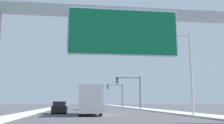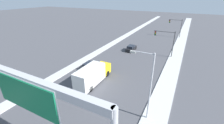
% 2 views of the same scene
% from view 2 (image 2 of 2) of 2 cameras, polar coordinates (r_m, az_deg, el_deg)
% --- Properties ---
extents(sidewalk_right, '(3.00, 120.00, 0.15)m').
position_cam_2_polar(sidewalk_right, '(50.03, 24.52, 6.24)').
color(sidewalk_right, '#B8B8B8').
rests_on(sidewalk_right, ground).
extents(median_strip_left, '(2.00, 120.00, 0.15)m').
position_cam_2_polar(median_strip_left, '(53.92, 4.55, 9.56)').
color(median_strip_left, '#B8B8B8').
rests_on(median_strip_left, ground).
extents(sign_gantry, '(16.87, 0.73, 7.88)m').
position_cam_2_polar(sign_gantry, '(14.78, -29.62, -10.14)').
color(sign_gantry, '#B2B2B7').
rests_on(sign_gantry, ground).
extents(car_near_center, '(1.71, 4.22, 1.48)m').
position_cam_2_polar(car_near_center, '(30.34, -8.59, -1.53)').
color(car_near_center, black).
rests_on(car_near_center, ground).
extents(car_far_center, '(1.74, 4.22, 1.45)m').
position_cam_2_polar(car_far_center, '(40.52, 7.30, 5.28)').
color(car_far_center, black).
rests_on(car_far_center, ground).
extents(truck_box_primary, '(2.40, 8.19, 3.13)m').
position_cam_2_polar(truck_box_primary, '(25.26, -7.40, -4.80)').
color(truck_box_primary, yellow).
rests_on(truck_box_primary, ground).
extents(traffic_light_near_intersection, '(4.86, 0.32, 6.24)m').
position_cam_2_polar(traffic_light_near_intersection, '(37.56, 20.22, 8.13)').
color(traffic_light_near_intersection, '#3D3D3F').
rests_on(traffic_light_near_intersection, ground).
extents(traffic_light_mid_block, '(4.37, 0.32, 6.19)m').
position_cam_2_polar(traffic_light_mid_block, '(57.04, 23.53, 12.72)').
color(traffic_light_mid_block, '#3D3D3F').
rests_on(traffic_light_mid_block, ground).
extents(street_lamp_right, '(2.67, 0.28, 8.53)m').
position_cam_2_polar(street_lamp_right, '(16.96, 13.58, -7.56)').
color(street_lamp_right, '#B2B2B7').
rests_on(street_lamp_right, ground).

